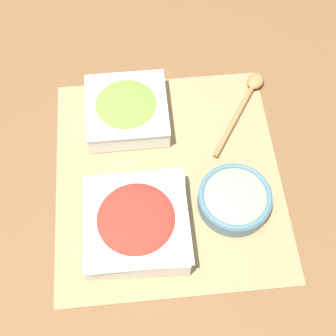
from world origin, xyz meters
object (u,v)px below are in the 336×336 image
object	(u,v)px
cucumber_bowl	(235,198)
lettuce_bowl	(127,109)
wooden_spoon	(247,98)
tomato_bowl	(137,223)

from	to	relation	value
cucumber_bowl	lettuce_bowl	bearing A→B (deg)	41.05
lettuce_bowl	wooden_spoon	world-z (taller)	lettuce_bowl
wooden_spoon	tomato_bowl	bearing A→B (deg)	137.39
tomato_bowl	wooden_spoon	bearing A→B (deg)	-42.61
cucumber_bowl	wooden_spoon	bearing A→B (deg)	-15.69
lettuce_bowl	tomato_bowl	size ratio (longest dim) A/B	0.87
lettuce_bowl	tomato_bowl	bearing A→B (deg)	-179.00
wooden_spoon	cucumber_bowl	bearing A→B (deg)	164.31
cucumber_bowl	tomato_bowl	xyz separation A→B (m)	(-0.04, 0.20, 0.01)
wooden_spoon	lettuce_bowl	bearing A→B (deg)	94.81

